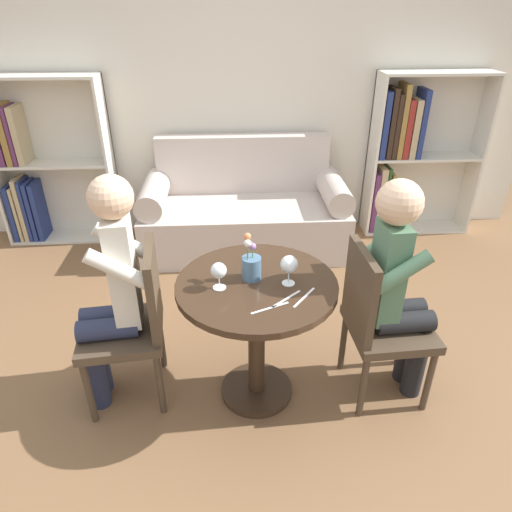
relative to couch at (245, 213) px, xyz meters
The scene contains 16 objects.
ground_plane 1.80m from the couch, 90.00° to the right, with size 16.00×16.00×0.00m, color brown.
back_wall 1.12m from the couch, 90.00° to the left, with size 5.20×0.05×2.70m.
round_table 1.79m from the couch, 90.00° to the right, with size 0.80×0.80×0.74m.
couch is the anchor object (origin of this frame).
bookshelf_left 1.82m from the couch, behind, with size 0.97×0.28×1.43m.
bookshelf_right 1.56m from the couch, 10.27° to the left, with size 0.97×0.28×1.43m.
chair_left 1.84m from the couch, 110.19° to the right, with size 0.46×0.46×0.90m.
chair_right 1.90m from the couch, 70.49° to the right, with size 0.44×0.44×0.90m.
person_left 1.92m from the couch, 112.48° to the right, with size 0.44×0.37×1.28m.
person_right 1.95m from the couch, 67.99° to the right, with size 0.43×0.36×1.25m.
wine_glass_left 1.89m from the couch, 95.71° to the right, with size 0.08×0.08×0.14m.
wine_glass_right 1.88m from the couch, 85.09° to the right, with size 0.09×0.09×0.15m.
flower_vase 1.81m from the couch, 90.80° to the right, with size 0.10×0.10×0.25m.
knife_left_setting 1.98m from the couch, 83.66° to the right, with size 0.13×0.16×0.00m.
fork_left_setting 1.98m from the couch, 86.17° to the right, with size 0.15×0.13×0.00m.
knife_right_setting 2.04m from the couch, 88.64° to the right, with size 0.18×0.09×0.00m.
Camera 1 is at (-0.11, -1.87, 1.95)m, focal length 32.00 mm.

